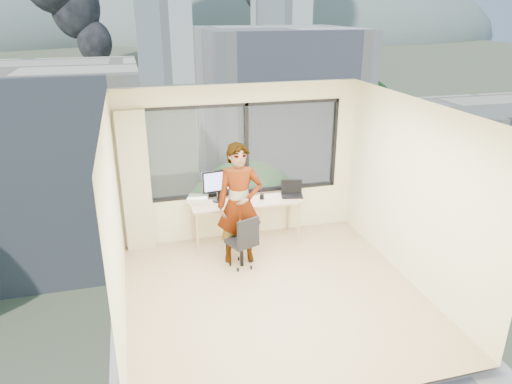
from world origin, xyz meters
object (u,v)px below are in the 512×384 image
object	(u,v)px
desk	(246,221)
laptop	(292,190)
handbag	(289,187)
person	(240,204)
game_console	(198,199)
monitor	(218,185)
chair	(242,240)

from	to	relation	value
desk	laptop	size ratio (longest dim) A/B	4.80
handbag	person	bearing A→B (deg)	-148.17
laptop	desk	bearing A→B (deg)	-168.17
game_console	handbag	bearing A→B (deg)	18.41
desk	game_console	bearing A→B (deg)	165.85
monitor	laptop	world-z (taller)	monitor
chair	game_console	distance (m)	1.15
chair	desk	bearing A→B (deg)	50.54
person	handbag	xyz separation A→B (m)	(1.04, 0.75, -0.10)
monitor	laptop	distance (m)	1.24
chair	person	bearing A→B (deg)	62.51
chair	person	size ratio (longest dim) A/B	0.46
desk	monitor	xyz separation A→B (m)	(-0.43, 0.11, 0.64)
person	handbag	world-z (taller)	person
handbag	monitor	bearing A→B (deg)	179.02
chair	monitor	bearing A→B (deg)	79.73
game_console	desk	bearing A→B (deg)	5.08
person	game_console	xyz separation A→B (m)	(-0.53, 0.77, -0.16)
chair	handbag	size ratio (longest dim) A/B	3.50
chair	game_console	bearing A→B (deg)	96.36
monitor	laptop	xyz separation A→B (m)	(1.23, -0.13, -0.15)
game_console	chair	bearing A→B (deg)	-43.29
monitor	handbag	distance (m)	1.24
chair	handbag	distance (m)	1.48
game_console	handbag	xyz separation A→B (m)	(1.56, -0.02, 0.06)
chair	handbag	world-z (taller)	handbag
laptop	monitor	bearing A→B (deg)	-172.62
chair	monitor	world-z (taller)	monitor
game_console	person	bearing A→B (deg)	-36.27
desk	monitor	distance (m)	0.78
game_console	monitor	bearing A→B (deg)	4.82
desk	person	xyz separation A→B (m)	(-0.24, -0.58, 0.57)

